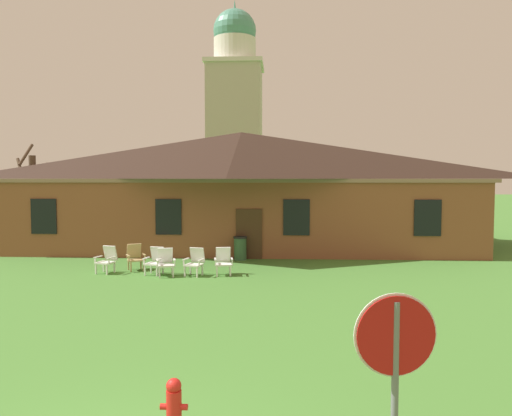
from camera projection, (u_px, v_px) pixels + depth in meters
The scene contains 12 objects.
brick_building at pixel (241, 187), 25.60m from camera, with size 22.33×10.40×5.75m.
dome_tower at pixel (235, 117), 45.16m from camera, with size 5.18×5.18×19.50m.
stop_sign at pixel (395, 363), 4.67m from camera, with size 0.80×0.15×2.31m.
lawn_chair_by_porch at pixel (107, 259), 17.70m from camera, with size 0.75×0.80×0.96m.
lawn_chair_near_door at pixel (135, 256), 18.25m from camera, with size 0.82×0.86×0.96m.
lawn_chair_left_end at pixel (155, 260), 17.45m from camera, with size 0.73×0.78×0.96m.
lawn_chair_middle at pixel (166, 261), 17.14m from camera, with size 0.75×0.80×0.96m.
lawn_chair_right_end at pixel (195, 261), 17.23m from camera, with size 0.74×0.79×0.96m.
lawn_chair_far_side at pixel (223, 261), 17.34m from camera, with size 0.70×0.74×0.96m.
bare_tree_beside_building at pixel (33, 193), 26.77m from camera, with size 1.79×1.79×5.27m.
fire_hydrant at pixel (174, 409), 6.44m from camera, with size 0.36×0.28×0.79m.
trash_bin at pixel (240, 248), 20.45m from camera, with size 0.56×0.56×0.98m.
Camera 1 is at (2.01, -4.81, 3.39)m, focal length 34.74 mm.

